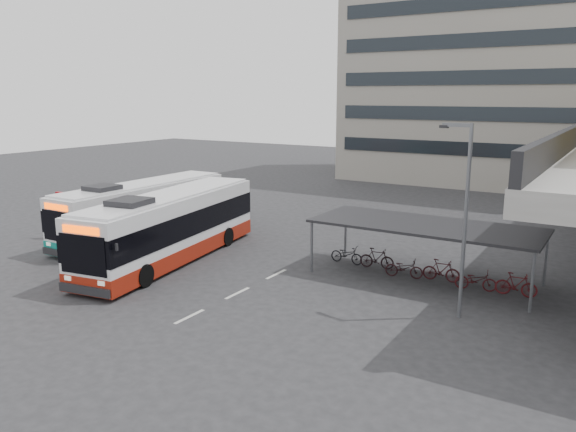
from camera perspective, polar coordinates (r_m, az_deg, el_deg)
The scene contains 11 objects.
ground at distance 27.59m, azimuth -5.58°, elevation -5.06°, with size 120.00×120.00×0.00m, color #28282B.
bike_shelter at distance 25.95m, azimuth 13.63°, elevation -3.16°, with size 10.00×4.00×2.54m.
office_block at distance 57.93m, azimuth 22.54°, elevation 15.60°, with size 30.00×15.00×25.00m, color gray.
road_markings at distance 23.89m, azimuth -5.16°, elevation -7.81°, with size 0.15×7.60×0.01m.
bus_main at distance 28.61m, azimuth -11.79°, elevation -1.12°, with size 4.58×12.61×3.65m.
bus_teal at distance 33.74m, azimuth -14.46°, elevation 0.60°, with size 2.67×11.70×3.45m.
pedestrian at distance 32.15m, azimuth -16.34°, elevation -1.25°, with size 0.70×0.46×1.91m, color black.
lamp_post at distance 21.22m, azimuth 17.42°, elevation 0.63°, with size 1.26×0.34×7.20m.
sign_totem_south at distance 34.86m, azimuth -22.03°, elevation 0.13°, with size 0.59×0.19×2.73m.
sign_totem_mid at distance 38.85m, azimuth -15.56°, elevation 1.53°, with size 0.53×0.16×2.46m.
sign_totem_north at distance 42.33m, azimuth -11.75°, elevation 2.47°, with size 0.49×0.28×2.32m.
Camera 1 is at (16.08, -20.88, 8.15)m, focal length 35.00 mm.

